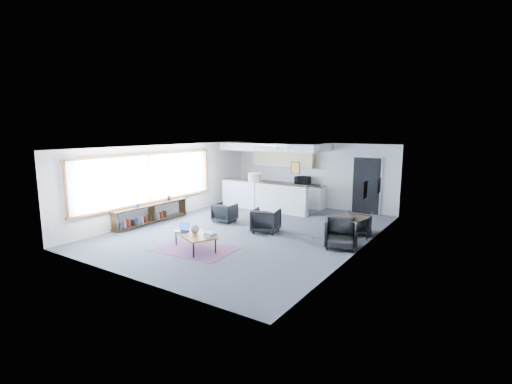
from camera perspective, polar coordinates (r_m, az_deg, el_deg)
The scene contains 21 objects.
room at distance 11.39m, azimuth -1.11°, elevation 0.37°, with size 7.02×9.02×2.62m.
window at distance 13.01m, azimuth -16.11°, elevation 1.84°, with size 0.10×5.95×1.66m.
console at distance 12.99m, azimuth -15.90°, elevation -3.23°, with size 0.35×3.00×0.80m.
kitchenette at distance 15.12m, azimuth 3.09°, elevation 2.95°, with size 4.20×1.96×2.60m.
doorway at distance 14.43m, azimuth 16.63°, elevation 1.02°, with size 1.10×0.12×2.15m.
track_light at distance 13.43m, azimuth 2.13°, elevation 7.04°, with size 1.60×0.07×0.15m.
wall_art_lower at distance 10.22m, azimuth 16.48°, elevation 0.33°, with size 0.03×0.38×0.48m.
wall_art_upper at distance 11.47m, azimuth 18.36°, elevation 0.95°, with size 0.03×0.34×0.44m.
kilim_rug at distance 10.03m, azimuth -9.33°, elevation -8.67°, with size 2.15×1.56×0.01m.
coffee_table at distance 9.91m, azimuth -9.39°, elevation -6.55°, with size 1.47×1.17×0.42m.
laptop at distance 10.16m, azimuth -11.08°, elevation -5.65°, with size 0.33×0.28×0.22m.
ceramic_pot at distance 9.92m, azimuth -9.41°, elevation -5.67°, with size 0.23×0.23×0.23m.
book_stack at distance 9.64m, azimuth -7.03°, elevation -6.51°, with size 0.32×0.26×0.09m.
coaster at distance 9.72m, azimuth -9.58°, elevation -6.67°, with size 0.11×0.11×0.01m.
armchair_left at distance 12.71m, azimuth -4.82°, elevation -3.04°, with size 0.69×0.64×0.71m, color black.
armchair_right at distance 11.41m, azimuth 1.54°, elevation -4.24°, with size 0.78×0.73×0.80m, color black.
floor_lamp at distance 13.16m, azimuth -0.19°, elevation 2.00°, with size 0.57×0.57×1.59m.
dining_table at distance 10.80m, azimuth 14.30°, elevation -4.07°, with size 0.90×0.90×0.69m.
dining_chair_near at distance 10.20m, azimuth 12.89°, elevation -6.36°, with size 0.71×0.66×0.73m, color black.
dining_chair_far at distance 11.69m, azimuth 15.66°, elevation -4.70°, with size 0.61×0.57×0.62m, color black.
microwave at distance 15.08m, azimuth 7.17°, elevation 1.91°, with size 0.58×0.32×0.40m, color black.
Camera 1 is at (6.35, -9.28, 3.13)m, focal length 26.00 mm.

